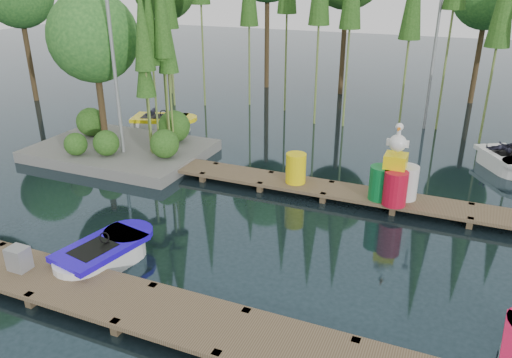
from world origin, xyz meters
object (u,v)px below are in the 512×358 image
at_px(boat_yellow_far, 161,123).
at_px(utility_cabinet, 19,259).
at_px(island, 111,68).
at_px(drum_cluster, 394,179).
at_px(boat_blue, 103,255).
at_px(yellow_barrel, 296,168).

bearing_deg(boat_yellow_far, utility_cabinet, -69.40).
bearing_deg(island, utility_cabinet, -67.23).
height_order(utility_cabinet, drum_cluster, drum_cluster).
bearing_deg(island, boat_yellow_far, 91.79).
bearing_deg(boat_yellow_far, boat_blue, -60.93).
relative_size(yellow_barrel, drum_cluster, 0.41).
distance_m(boat_yellow_far, utility_cabinet, 11.33).
xyz_separation_m(boat_blue, drum_cluster, (5.73, 5.61, 0.71)).
relative_size(boat_yellow_far, yellow_barrel, 3.38).
relative_size(boat_blue, utility_cabinet, 5.26).
bearing_deg(boat_blue, boat_yellow_far, 127.01).
height_order(boat_blue, boat_yellow_far, boat_yellow_far).
xyz_separation_m(boat_yellow_far, yellow_barrel, (7.37, -3.81, 0.46)).
bearing_deg(yellow_barrel, island, 173.80).
height_order(utility_cabinet, yellow_barrel, yellow_barrel).
bearing_deg(yellow_barrel, utility_cabinet, -119.81).
bearing_deg(boat_blue, drum_cluster, 55.63).
xyz_separation_m(boat_blue, utility_cabinet, (-1.26, -1.23, 0.31)).
xyz_separation_m(utility_cabinet, yellow_barrel, (4.01, 7.00, 0.20)).
bearing_deg(utility_cabinet, boat_blue, 44.38).
height_order(island, boat_blue, island).
bearing_deg(boat_yellow_far, yellow_barrel, -24.03).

